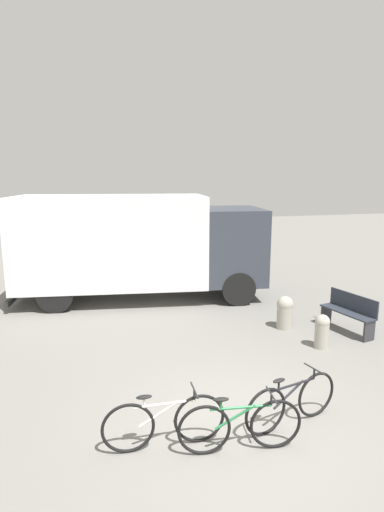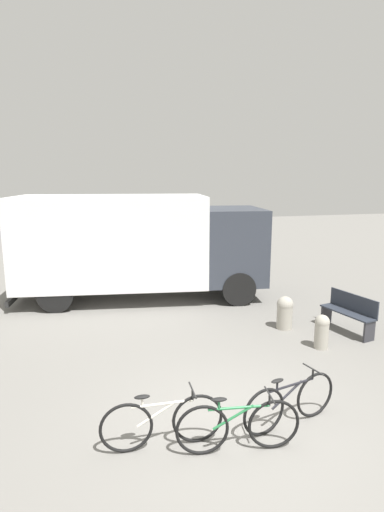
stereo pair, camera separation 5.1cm
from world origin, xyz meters
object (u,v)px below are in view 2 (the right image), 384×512
object	(u,v)px
bicycle_middle	(238,426)
bollard_far_bench	(285,311)
delivery_truck	(138,242)
park_bench	(349,312)
bollard_near_bench	(322,330)
bicycle_near	(162,422)
bicycle_far	(290,402)

from	to	relation	value
bicycle_middle	bollard_far_bench	size ratio (longest dim) A/B	2.08
delivery_truck	bollard_far_bench	distance (m)	4.96
delivery_truck	bicycle_middle	xyz separation A→B (m)	(0.32, -7.58, -1.39)
park_bench	bollard_near_bench	distance (m)	1.38
park_bench	bicycle_near	world-z (taller)	park_bench
delivery_truck	bicycle_far	xyz separation A→B (m)	(1.31, -7.23, -1.39)
bicycle_near	bicycle_middle	size ratio (longest dim) A/B	1.01
park_bench	bollard_far_bench	bearing A→B (deg)	55.39
delivery_truck	bicycle_middle	world-z (taller)	delivery_truck
bicycle_far	bollard_far_bench	distance (m)	4.10
bicycle_middle	bollard_far_bench	bearing A→B (deg)	62.40
bollard_far_bench	delivery_truck	bearing A→B (deg)	131.48
bicycle_far	park_bench	bearing A→B (deg)	30.20
park_bench	bollard_far_bench	xyz separation A→B (m)	(-1.43, 0.61, -0.06)
bicycle_middle	bollard_far_bench	world-z (taller)	bicycle_middle
park_bench	bicycle_far	xyz separation A→B (m)	(-3.28, -3.05, -0.12)
delivery_truck	bollard_near_bench	size ratio (longest dim) A/B	10.10
bollard_far_bench	bollard_near_bench	bearing A→B (deg)	-80.15
bicycle_near	bollard_near_bench	distance (m)	4.69
bicycle_middle	bicycle_near	bearing A→B (deg)	167.66
bicycle_middle	bollard_far_bench	distance (m)	4.91
park_bench	bicycle_far	size ratio (longest dim) A/B	0.86
bicycle_near	bollard_near_bench	xyz separation A→B (m)	(4.06, 2.36, 0.03)
bicycle_far	bollard_near_bench	size ratio (longest dim) A/B	2.22
bicycle_middle	bollard_near_bench	xyz separation A→B (m)	(3.07, 2.72, 0.03)
bicycle_near	bicycle_middle	bearing A→B (deg)	-17.61
delivery_truck	bollard_far_bench	bearing A→B (deg)	-39.97
delivery_truck	bicycle_middle	bearing A→B (deg)	-79.07
delivery_truck	bicycle_middle	distance (m)	7.71
bicycle_middle	bollard_near_bench	bearing A→B (deg)	49.36
delivery_truck	bicycle_near	distance (m)	7.38
delivery_truck	bicycle_near	bearing A→B (deg)	-86.79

